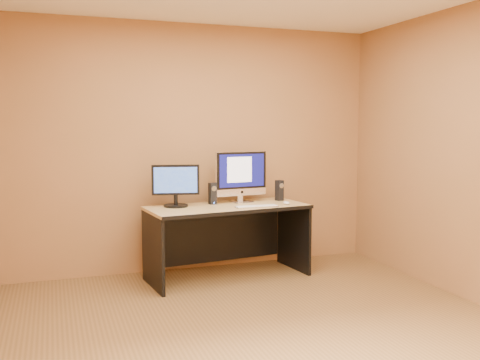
# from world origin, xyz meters

# --- Properties ---
(floor) EXTENTS (4.00, 4.00, 0.00)m
(floor) POSITION_xyz_m (0.00, 0.00, 0.00)
(floor) COLOR brown
(floor) RESTS_ON ground
(walls) EXTENTS (4.00, 4.00, 2.60)m
(walls) POSITION_xyz_m (0.00, 0.00, 1.30)
(walls) COLOR #8F603A
(walls) RESTS_ON ground
(desk) EXTENTS (1.66, 0.87, 0.74)m
(desk) POSITION_xyz_m (0.21, 1.51, 0.37)
(desk) COLOR tan
(desk) RESTS_ON ground
(imac) EXTENTS (0.59, 0.27, 0.55)m
(imac) POSITION_xyz_m (0.41, 1.66, 1.01)
(imac) COLOR silver
(imac) RESTS_ON desk
(second_monitor) EXTENTS (0.52, 0.33, 0.42)m
(second_monitor) POSITION_xyz_m (-0.30, 1.63, 0.95)
(second_monitor) COLOR black
(second_monitor) RESTS_ON desk
(speaker_left) EXTENTS (0.08, 0.08, 0.22)m
(speaker_left) POSITION_xyz_m (0.10, 1.68, 0.85)
(speaker_left) COLOR black
(speaker_left) RESTS_ON desk
(speaker_right) EXTENTS (0.08, 0.09, 0.22)m
(speaker_right) POSITION_xyz_m (0.85, 1.68, 0.85)
(speaker_right) COLOR black
(speaker_right) RESTS_ON desk
(keyboard) EXTENTS (0.43, 0.13, 0.02)m
(keyboard) POSITION_xyz_m (0.44, 1.32, 0.75)
(keyboard) COLOR silver
(keyboard) RESTS_ON desk
(mouse) EXTENTS (0.06, 0.10, 0.04)m
(mouse) POSITION_xyz_m (0.80, 1.40, 0.75)
(mouse) COLOR silver
(mouse) RESTS_ON desk
(cable_a) EXTENTS (0.08, 0.21, 0.01)m
(cable_a) POSITION_xyz_m (0.51, 1.77, 0.74)
(cable_a) COLOR black
(cable_a) RESTS_ON desk
(cable_b) EXTENTS (0.06, 0.17, 0.01)m
(cable_b) POSITION_xyz_m (0.40, 1.82, 0.74)
(cable_b) COLOR black
(cable_b) RESTS_ON desk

